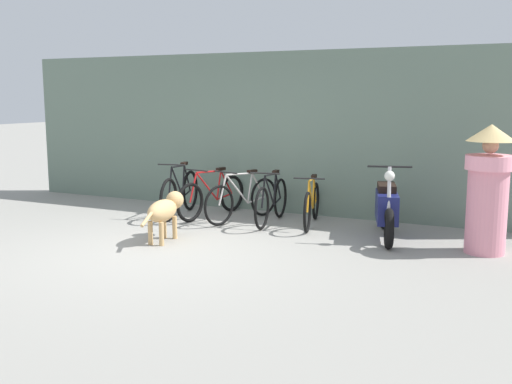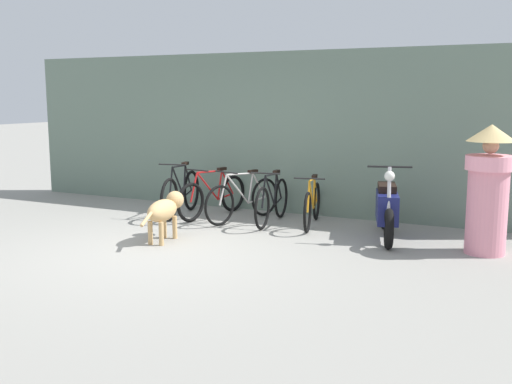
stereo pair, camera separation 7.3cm
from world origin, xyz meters
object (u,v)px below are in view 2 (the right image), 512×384
Objects in this scene: stray_dog at (165,210)px; person_in_robes at (488,186)px; bicycle_2 at (243,199)px; motorcycle at (387,209)px; bicycle_0 at (181,193)px; bicycle_4 at (312,205)px; bicycle_3 at (272,201)px; bicycle_1 at (213,196)px.

person_in_robes is (4.03, 1.16, 0.43)m from stray_dog.
bicycle_2 is 0.94× the size of motorcycle.
bicycle_0 is 1.41× the size of stray_dog.
bicycle_4 is 0.95× the size of person_in_robes.
bicycle_1 is at bearing -99.63° from bicycle_3.
bicycle_3 is 1.87m from stray_dog.
stray_dog is (-2.71, -1.43, 0.01)m from motorcycle.
bicycle_4 is at bearing -48.56° from stray_dog.
bicycle_2 reaches higher than bicycle_1.
bicycle_4 is 2.66m from person_in_robes.
bicycle_3 is 0.98× the size of person_in_robes.
bicycle_2 is 2.36m from motorcycle.
bicycle_4 is 1.31× the size of stray_dog.
bicycle_4 is at bearing -121.01° from motorcycle.
bicycle_4 is at bearing 83.08° from bicycle_0.
bicycle_2 is at bearing 82.04° from bicycle_0.
bicycle_3 is at bearing 81.45° from bicycle_0.
bicycle_0 is at bearing -108.65° from motorcycle.
bicycle_0 is at bearing -70.17° from bicycle_2.
motorcycle reaches higher than stray_dog.
bicycle_1 is 4.33m from person_in_robes.
bicycle_0 is at bearing -64.23° from bicycle_1.
stray_dog is at bearing 14.28° from bicycle_0.
person_in_robes is at bearing 73.63° from bicycle_0.
bicycle_2 is (0.60, -0.08, 0.01)m from bicycle_1.
bicycle_4 is 0.90× the size of motorcycle.
stray_dog is (0.76, -1.57, 0.06)m from bicycle_0.
bicycle_0 is 1.04× the size of bicycle_3.
bicycle_4 is (1.13, 0.11, -0.02)m from bicycle_2.
motorcycle reaches higher than bicycle_1.
bicycle_3 is (1.62, 0.08, -0.02)m from bicycle_0.
bicycle_3 is (0.50, 0.01, 0.01)m from bicycle_2.
motorcycle is at bearing 76.86° from bicycle_3.
bicycle_3 is at bearing -35.70° from stray_dog.
person_in_robes is (1.32, -0.27, 0.44)m from motorcycle.
bicycle_4 is (2.25, 0.18, -0.04)m from bicycle_0.
person_in_robes is (3.17, -0.49, 0.51)m from bicycle_3.
bicycle_0 reaches higher than stray_dog.
stray_dog is 4.22m from person_in_robes.
bicycle_0 is 1.03× the size of bicycle_2.
person_in_robes is at bearing 98.87° from bicycle_2.
bicycle_1 is at bearing 94.28° from bicycle_0.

